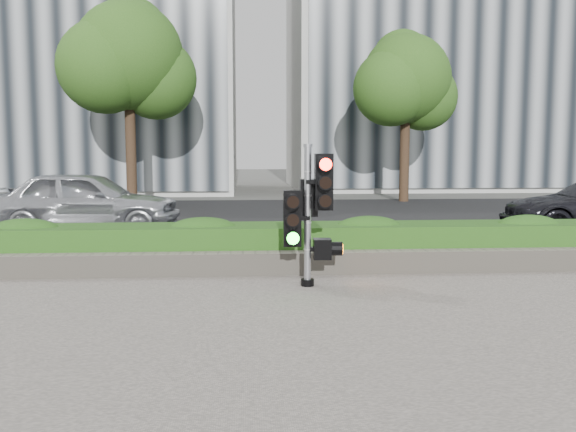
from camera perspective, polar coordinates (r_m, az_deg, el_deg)
The scene contains 12 objects.
ground at distance 7.50m, azimuth 0.09°, elevation -8.55°, with size 120.00×120.00×0.00m, color #51514C.
sidewalk at distance 5.12m, azimuth 2.19°, elevation -15.41°, with size 16.00×11.00×0.03m, color #9E9389.
road at distance 17.35m, azimuth -2.29°, elevation -0.20°, with size 60.00×13.00×0.02m, color black.
curb at distance 10.56m, azimuth -1.14°, elevation -3.94°, with size 60.00×0.25×0.12m, color gray.
stone_wall at distance 9.31m, azimuth -0.75°, elevation -4.42°, with size 12.00×0.32×0.34m, color gray.
hedge at distance 9.92m, azimuth -0.97°, elevation -2.77°, with size 12.00×1.00×0.68m, color #48922C.
building_left at distance 31.90m, azimuth -20.17°, elevation 15.79°, with size 16.00×9.00×15.00m, color #B7B7B2.
building_right at distance 34.48m, azimuth 15.91°, elevation 12.64°, with size 18.00×10.00×12.00m, color #B7B7B2.
tree_left at distance 22.38m, azimuth -14.72°, elevation 13.93°, with size 4.61×4.03×7.34m.
tree_right at distance 23.71m, azimuth 10.91°, elevation 12.19°, with size 4.10×3.58×6.53m.
traffic_signal at distance 8.40m, azimuth 2.02°, elevation 0.75°, with size 0.68×0.50×1.96m.
car_silver at distance 14.87m, azimuth -18.37°, elevation 1.32°, with size 1.72×4.28×1.46m, color #B8BAC0.
Camera 1 is at (-0.52, -7.24, 1.89)m, focal length 38.00 mm.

